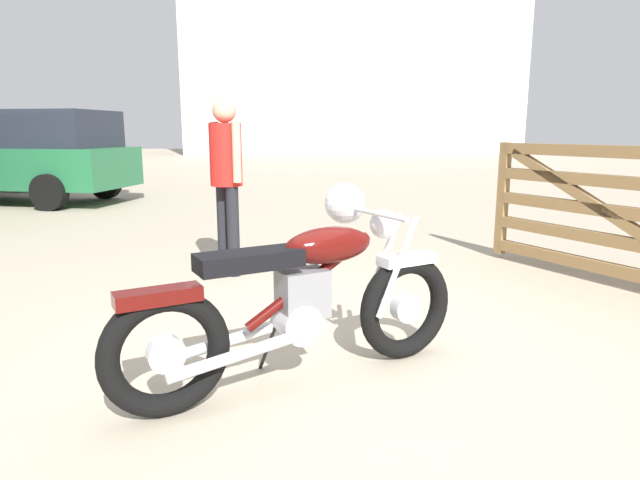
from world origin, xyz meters
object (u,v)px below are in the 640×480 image
object	(u,v)px
vintage_motorcycle	(306,295)
timber_gate	(640,211)
bystander	(226,169)
red_hatchback_near	(11,154)

from	to	relation	value
vintage_motorcycle	timber_gate	bearing A→B (deg)	2.43
vintage_motorcycle	timber_gate	xyz separation A→B (m)	(2.82, 1.65, 0.21)
timber_gate	bystander	xyz separation A→B (m)	(-3.58, 0.66, 0.32)
bystander	vintage_motorcycle	bearing A→B (deg)	68.65
red_hatchback_near	bystander	bearing A→B (deg)	143.13
timber_gate	vintage_motorcycle	bearing A→B (deg)	91.31
red_hatchback_near	vintage_motorcycle	bearing A→B (deg)	137.35
vintage_motorcycle	timber_gate	distance (m)	3.27
vintage_motorcycle	red_hatchback_near	size ratio (longest dim) A/B	0.38
bystander	red_hatchback_near	bearing A→B (deg)	-87.72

